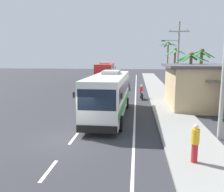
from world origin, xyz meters
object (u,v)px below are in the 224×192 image
object	(u,v)px
coach_bus_far_lane	(105,73)
palm_second	(168,51)
palm_third	(201,65)
motorcycle_beside_bus	(141,93)
palm_fourth	(191,66)
coach_bus_foreground	(109,93)
pedestrian_near_kerb	(195,142)
utility_pole_mid	(177,58)
palm_nearest	(175,59)

from	to	relation	value
coach_bus_far_lane	palm_second	distance (m)	15.01
coach_bus_far_lane	palm_third	world-z (taller)	palm_third
motorcycle_beside_bus	palm_third	distance (m)	7.47
palm_third	palm_fourth	size ratio (longest dim) A/B	1.08
motorcycle_beside_bus	palm_third	size ratio (longest dim) A/B	0.34
motorcycle_beside_bus	palm_third	bearing A→B (deg)	7.73
coach_bus_foreground	palm_third	world-z (taller)	palm_third
palm_second	palm_fourth	distance (m)	23.87
coach_bus_foreground	pedestrian_near_kerb	distance (m)	9.66
utility_pole_mid	palm_second	size ratio (longest dim) A/B	1.11
coach_bus_foreground	coach_bus_far_lane	distance (m)	21.71
utility_pole_mid	palm_second	bearing A→B (deg)	85.73
coach_bus_foreground	motorcycle_beside_bus	world-z (taller)	coach_bus_foreground
motorcycle_beside_bus	palm_nearest	distance (m)	12.00
palm_nearest	palm_third	world-z (taller)	palm_nearest
motorcycle_beside_bus	palm_second	distance (m)	23.38
utility_pole_mid	palm_fourth	world-z (taller)	utility_pole_mid
utility_pole_mid	pedestrian_near_kerb	bearing A→B (deg)	-96.24
pedestrian_near_kerb	palm_nearest	size ratio (longest dim) A/B	0.29
palm_nearest	palm_fourth	world-z (taller)	palm_nearest
utility_pole_mid	palm_third	xyz separation A→B (m)	(2.70, 0.09, -0.78)
utility_pole_mid	palm_third	distance (m)	2.81
coach_bus_far_lane	utility_pole_mid	world-z (taller)	utility_pole_mid
palm_nearest	pedestrian_near_kerb	bearing A→B (deg)	-96.57
palm_nearest	coach_bus_foreground	bearing A→B (deg)	-113.20
palm_third	palm_second	bearing A→B (deg)	93.00
coach_bus_far_lane	motorcycle_beside_bus	size ratio (longest dim) A/B	5.99
coach_bus_far_lane	utility_pole_mid	bearing A→B (deg)	-51.40
palm_fourth	palm_nearest	bearing A→B (deg)	88.99
coach_bus_foreground	palm_fourth	world-z (taller)	palm_fourth
coach_bus_far_lane	palm_third	xyz separation A→B (m)	(12.58, -12.28, 1.84)
coach_bus_far_lane	palm_fourth	xyz separation A→B (m)	(10.85, -14.87, 1.88)
pedestrian_near_kerb	palm_fourth	world-z (taller)	palm_fourth
coach_bus_far_lane	pedestrian_near_kerb	size ratio (longest dim) A/B	6.67
palm_second	motorcycle_beside_bus	bearing A→B (deg)	-104.13
coach_bus_far_lane	pedestrian_near_kerb	distance (m)	30.87
coach_bus_far_lane	palm_third	bearing A→B (deg)	-44.32
coach_bus_foreground	palm_nearest	distance (m)	20.22
coach_bus_foreground	palm_nearest	xyz separation A→B (m)	(7.90, 18.44, 2.55)
palm_fourth	palm_third	bearing A→B (deg)	56.16
utility_pole_mid	palm_second	xyz separation A→B (m)	(1.59, 21.29, 1.17)
pedestrian_near_kerb	utility_pole_mid	world-z (taller)	utility_pole_mid
coach_bus_foreground	palm_fourth	bearing A→B (deg)	40.67
coach_bus_foreground	palm_third	bearing A→B (deg)	44.28
palm_third	palm_fourth	distance (m)	3.11
motorcycle_beside_bus	palm_fourth	size ratio (longest dim) A/B	0.37
palm_nearest	palm_third	size ratio (longest dim) A/B	1.07
motorcycle_beside_bus	palm_second	xyz separation A→B (m)	(5.57, 22.11, 5.16)
coach_bus_far_lane	pedestrian_near_kerb	world-z (taller)	coach_bus_far_lane
palm_second	palm_third	size ratio (longest dim) A/B	1.36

